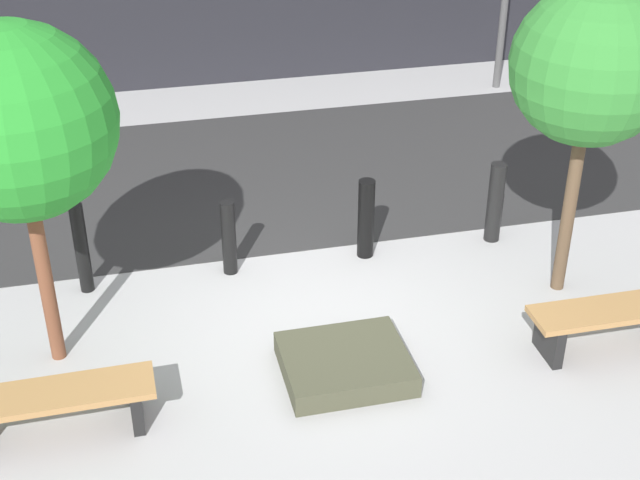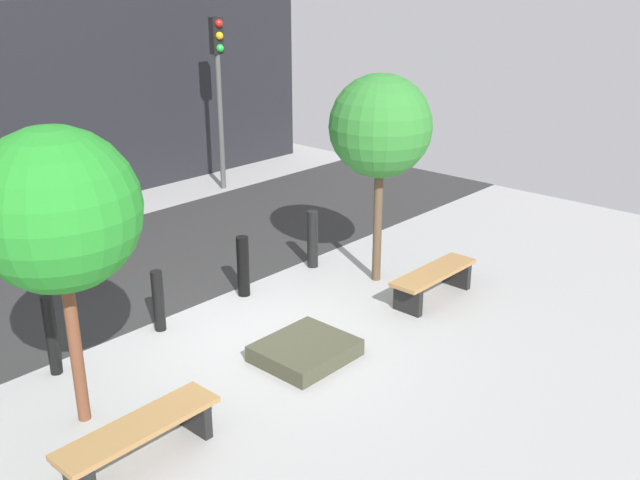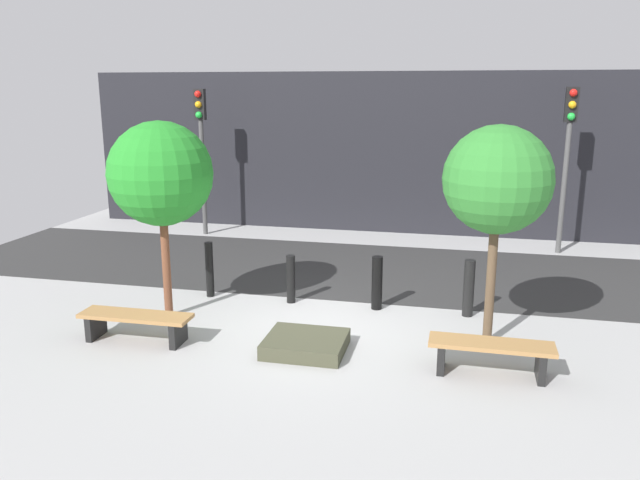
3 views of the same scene
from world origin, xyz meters
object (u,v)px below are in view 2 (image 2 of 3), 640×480
object	(u,v)px
bench_right	(434,279)
tree_behind_right_bench	(380,127)
bench_left	(140,434)
bollard_far_left	(52,336)
bollard_right	(313,239)
traffic_light_mid_west	(219,73)
tree_behind_left_bench	(57,211)
planter_bed	(305,350)
bollard_center	(243,266)
bollard_left	(158,301)

from	to	relation	value
bench_right	tree_behind_right_bench	size ratio (longest dim) A/B	0.50
bench_left	bollard_far_left	size ratio (longest dim) A/B	1.68
bench_left	tree_behind_right_bench	distance (m)	5.84
bench_left	bollard_right	world-z (taller)	bollard_right
traffic_light_mid_west	bollard_far_left	bearing A→B (deg)	-144.96
tree_behind_left_bench	bollard_right	size ratio (longest dim) A/B	3.35
bollard_far_left	bollard_right	bearing A→B (deg)	0.00
traffic_light_mid_west	bench_right	bearing A→B (deg)	-104.61
tree_behind_right_bench	bollard_right	distance (m)	2.34
bench_left	planter_bed	distance (m)	2.66
bollard_far_left	bollard_center	bearing A→B (deg)	0.00
tree_behind_left_bench	bollard_left	bearing A→B (deg)	31.59
bollard_center	traffic_light_mid_west	xyz separation A→B (m)	(3.70, 4.80, 2.17)
tree_behind_right_bench	bollard_far_left	bearing A→B (deg)	167.13
bollard_center	traffic_light_mid_west	bearing A→B (deg)	52.38
planter_bed	tree_behind_left_bench	bearing A→B (deg)	161.04
bench_left	bollard_far_left	distance (m)	2.28
bollard_center	traffic_light_mid_west	size ratio (longest dim) A/B	0.25
bollard_right	traffic_light_mid_west	xyz separation A→B (m)	(2.13, 4.80, 2.15)
tree_behind_left_bench	bollard_far_left	distance (m)	2.26
tree_behind_left_bench	bollard_left	xyz separation A→B (m)	(1.86, 1.14, -2.01)
planter_bed	traffic_light_mid_west	distance (m)	8.57
bollard_far_left	bollard_left	distance (m)	1.57
bollard_right	bollard_far_left	bearing A→B (deg)	180.00
traffic_light_mid_west	bollard_left	bearing A→B (deg)	-137.68
bollard_left	bollard_right	distance (m)	3.15
bench_left	bollard_left	world-z (taller)	bollard_left
bollard_far_left	bollard_right	size ratio (longest dim) A/B	1.05
tree_behind_right_bench	traffic_light_mid_west	size ratio (longest dim) A/B	0.87
bench_left	tree_behind_right_bench	size ratio (longest dim) A/B	0.53
bench_right	bollard_right	size ratio (longest dim) A/B	1.69
bench_right	bollard_center	bearing A→B (deg)	130.04
bollard_left	bollard_right	bearing A→B (deg)	0.00
planter_bed	bollard_right	distance (m)	3.15
bench_left	traffic_light_mid_west	size ratio (longest dim) A/B	0.46
bollard_right	tree_behind_right_bench	bearing A→B (deg)	-75.89
bench_right	bollard_left	world-z (taller)	bollard_left
tree_behind_left_bench	bollard_right	distance (m)	5.49
bench_left	bollard_far_left	xyz separation A→B (m)	(0.29, 2.25, 0.20)
tree_behind_right_bench	bollard_left	size ratio (longest dim) A/B	3.75
bench_left	tree_behind_left_bench	xyz separation A→B (m)	(0.00, 1.11, 2.13)
traffic_light_mid_west	bollard_center	bearing A→B (deg)	-127.62
bench_left	traffic_light_mid_west	world-z (taller)	traffic_light_mid_west
bollard_far_left	traffic_light_mid_west	size ratio (longest dim) A/B	0.27
bench_left	planter_bed	xyz separation A→B (m)	(2.65, 0.20, -0.21)
planter_bed	tree_behind_left_bench	size ratio (longest dim) A/B	0.35
bench_left	bench_right	distance (m)	5.29
tree_behind_right_bench	bollard_center	size ratio (longest dim) A/B	3.47
bollard_right	bollard_center	bearing A→B (deg)	180.00
bench_left	bench_right	size ratio (longest dim) A/B	1.05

